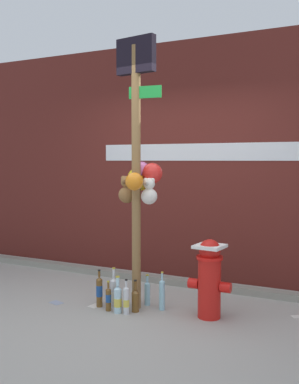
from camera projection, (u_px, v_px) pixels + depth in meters
The scene contains 17 objects.
ground_plane at pixel (118, 320), 4.18m from camera, with size 14.00×14.00×0.00m, color #9E9B93.
building_wall at pixel (185, 161), 5.70m from camera, with size 10.00×0.21×3.09m.
curb_strip at pixel (171, 281), 5.38m from camera, with size 8.00×0.12×0.08m, color gray.
memorial_post at pixel (139, 163), 4.46m from camera, with size 0.50×0.51×2.78m.
fire_hydrant at pixel (209, 277), 4.22m from camera, with size 0.43×0.30×0.78m.
bottle_0 at pixel (108, 298), 4.42m from camera, with size 0.06×0.06×0.31m.
bottle_1 at pixel (147, 292), 4.60m from camera, with size 0.06×0.06×0.33m.
bottle_2 at pixel (135, 294), 4.62m from camera, with size 0.06×0.06×0.30m.
bottle_3 at pixel (118, 299), 4.36m from camera, with size 0.08×0.08×0.38m.
bottle_4 at pixel (135, 300), 4.39m from camera, with size 0.08×0.08×0.33m.
bottle_5 at pixel (114, 293), 4.53m from camera, with size 0.08×0.08×0.42m.
bottle_6 at pixel (126, 300), 4.33m from camera, with size 0.06×0.06×0.36m.
bottle_7 at pixel (99, 291), 4.54m from camera, with size 0.07×0.07×0.40m.
bottle_8 at pixel (162, 294), 4.45m from camera, with size 0.06×0.06×0.40m.
litter_0 at pixel (56, 303), 4.68m from camera, with size 0.15×0.10×0.01m, color #8C99B2.
litter_1 at pixel (95, 306), 4.58m from camera, with size 0.12×0.10×0.01m, color silver.
litter_2 at pixel (297, 316), 4.26m from camera, with size 0.08×0.10×0.01m, color silver.
Camera 1 is at (2.03, -3.55, 1.55)m, focal length 40.27 mm.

